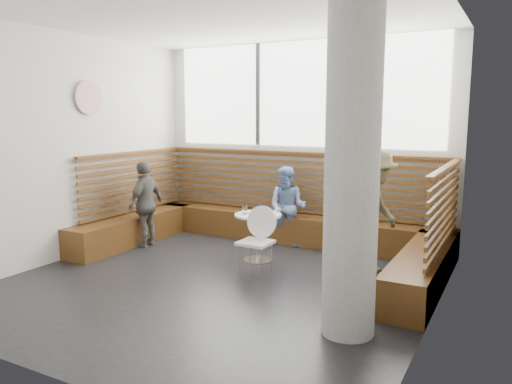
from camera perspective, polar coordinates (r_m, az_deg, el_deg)
The scene contains 15 objects.
room at distance 5.94m, azimuth -4.57°, elevation 4.43°, with size 5.00×5.00×3.20m.
booth at distance 7.65m, azimuth 2.75°, elevation -3.60°, with size 5.00×2.50×1.44m.
concrete_column at distance 4.60m, azimuth 10.94°, elevation 2.97°, with size 0.50×0.50×3.20m, color gray.
wall_art at distance 7.81m, azimuth -18.59°, elevation 10.20°, with size 0.50×0.50×0.03m, color white.
cafe_table at distance 7.02m, azimuth 0.22°, elevation -4.08°, with size 0.66×0.66×0.68m.
cafe_chair at distance 6.46m, azimuth 0.21°, elevation -4.95°, with size 0.42×0.41×0.88m.
adult_man at distance 6.62m, azimuth 13.19°, elevation -2.19°, with size 1.05×0.61×1.63m, color brown.
child_back at distance 7.77m, azimuth 3.63°, elevation -1.72°, with size 0.61×0.48×1.26m, color #7695CD.
child_left at distance 7.98m, azimuth -12.49°, elevation -1.32°, with size 0.79×0.33×1.35m, color #5F5B56.
plate_near at distance 7.10m, azimuth -0.38°, elevation -2.29°, with size 0.22×0.22×0.02m, color white.
plate_far at distance 7.05m, azimuth 1.45°, elevation -2.37°, with size 0.20×0.20×0.01m, color white.
glass_left at distance 6.99m, azimuth -1.30°, elevation -2.06°, with size 0.07×0.07×0.11m, color white.
glass_mid at distance 6.95m, azimuth 0.22°, elevation -2.10°, with size 0.08×0.08×0.12m, color white.
glass_right at distance 6.89m, azimuth 1.99°, elevation -2.26°, with size 0.07×0.07×0.11m, color white.
menu_card at distance 6.85m, azimuth -0.16°, elevation -2.75°, with size 0.21×0.15×0.00m, color #A5C64C.
Camera 1 is at (3.21, -4.97, 2.06)m, focal length 35.00 mm.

